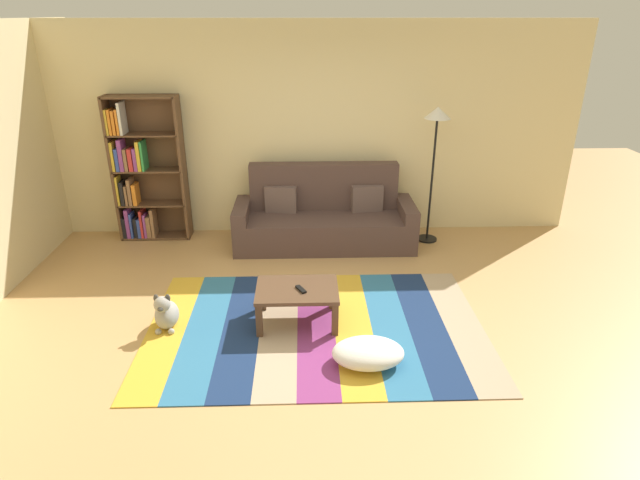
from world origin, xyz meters
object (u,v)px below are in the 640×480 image
bookshelf (141,174)px  tv_remote (301,289)px  dog (166,313)px  coffee_table (297,294)px  pouf (368,353)px  standing_lamp (436,131)px  couch (324,219)px

bookshelf → tv_remote: bearing=-47.6°
bookshelf → dog: size_ratio=4.64×
bookshelf → tv_remote: bookshelf is taller
coffee_table → pouf: bearing=-48.7°
dog → standing_lamp: standing_lamp is taller
bookshelf → dog: bookshelf is taller
dog → tv_remote: 1.29m
bookshelf → dog: bearing=-71.3°
couch → standing_lamp: standing_lamp is taller
bookshelf → coffee_table: size_ratio=2.38×
coffee_table → tv_remote: 0.09m
couch → pouf: 2.61m
bookshelf → standing_lamp: size_ratio=1.07×
standing_lamp → tv_remote: 2.80m
standing_lamp → tv_remote: (-1.66, -1.99, -1.06)m
coffee_table → dog: dog is taller
standing_lamp → tv_remote: size_ratio=11.52×
tv_remote → standing_lamp: bearing=22.7°
couch → dog: 2.52m
coffee_table → pouf: 0.93m
coffee_table → dog: (-1.24, -0.06, -0.15)m
bookshelf → coffee_table: (1.99, -2.18, -0.55)m
coffee_table → standing_lamp: standing_lamp is taller
tv_remote → couch: bearing=53.7°
coffee_table → tv_remote: size_ratio=5.16×
couch → pouf: couch is taller
couch → bookshelf: (-2.33, 0.28, 0.52)m
bookshelf → coffee_table: bearing=-47.6°
pouf → standing_lamp: bearing=67.5°
couch → bookshelf: bookshelf is taller
standing_lamp → bookshelf: bearing=176.5°
pouf → dog: bearing=161.3°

